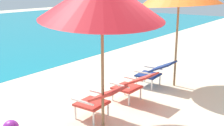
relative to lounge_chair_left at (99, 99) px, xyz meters
name	(u,v)px	position (x,y,z in m)	size (l,w,h in m)	color
ground_plane	(14,69)	(1.12, 4.14, -0.40)	(40.00, 40.00, 0.00)	beige
lounge_chair_left	(99,99)	(0.00, 0.00, 0.00)	(0.56, 0.89, 0.68)	red
lounge_chair_center	(134,84)	(1.09, -0.04, 0.00)	(0.57, 0.89, 0.68)	red
lounge_chair_right	(155,71)	(2.17, 0.03, 0.00)	(0.57, 0.89, 0.68)	navy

